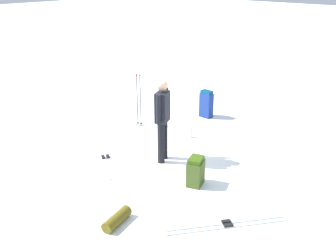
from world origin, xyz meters
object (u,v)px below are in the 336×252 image
at_px(ski_pair_far, 106,158).
at_px(ski_poles_planted_near, 139,98).
at_px(backpack_bright, 206,104).
at_px(sleeping_mat_rolled, 117,219).
at_px(ski_pair_near, 227,224).
at_px(thermos_bottle, 191,132).
at_px(backpack_large_dark, 196,171).
at_px(skier_standing, 162,116).

bearing_deg(ski_pair_far, ski_poles_planted_near, -65.78).
xyz_separation_m(backpack_bright, ski_poles_planted_near, (0.87, 1.60, 0.38)).
distance_m(ski_pair_far, sleeping_mat_rolled, 2.29).
bearing_deg(sleeping_mat_rolled, ski_pair_near, -139.04).
xyz_separation_m(ski_poles_planted_near, sleeping_mat_rolled, (-2.66, 3.06, -0.64)).
bearing_deg(backpack_bright, sleeping_mat_rolled, 110.94).
distance_m(backpack_bright, ski_poles_planted_near, 1.86).
distance_m(ski_pair_far, thermos_bottle, 2.12).
bearing_deg(backpack_large_dark, skier_standing, -16.15).
distance_m(ski_pair_far, backpack_large_dark, 2.09).
distance_m(ski_poles_planted_near, thermos_bottle, 1.58).
distance_m(ski_pair_far, ski_poles_planted_near, 2.04).
distance_m(ski_pair_near, ski_pair_far, 3.15).
xyz_separation_m(ski_pair_far, ski_poles_planted_near, (0.78, -1.74, 0.72)).
relative_size(skier_standing, backpack_bright, 2.35).
xyz_separation_m(skier_standing, ski_pair_far, (0.94, 0.73, -0.94)).
relative_size(backpack_large_dark, thermos_bottle, 2.08).
bearing_deg(thermos_bottle, ski_pair_far, 71.93).
distance_m(backpack_bright, sleeping_mat_rolled, 5.00).
distance_m(skier_standing, ski_poles_planted_near, 2.01).
bearing_deg(sleeping_mat_rolled, thermos_bottle, -69.97).
bearing_deg(ski_pair_near, ski_poles_planted_near, -26.48).
distance_m(skier_standing, backpack_bright, 2.81).
bearing_deg(backpack_bright, thermos_bottle, 113.18).
relative_size(ski_pair_near, backpack_large_dark, 3.01).
height_order(ski_pair_near, ski_pair_far, same).
xyz_separation_m(backpack_large_dark, sleeping_mat_rolled, (0.16, 1.73, -0.17)).
relative_size(ski_pair_near, sleeping_mat_rolled, 2.96).
relative_size(ski_pair_near, backpack_bright, 2.25).
bearing_deg(skier_standing, backpack_bright, -72.03).
height_order(skier_standing, ski_pair_far, skier_standing).
height_order(skier_standing, thermos_bottle, skier_standing).
bearing_deg(ski_poles_planted_near, backpack_bright, -118.57).
relative_size(ski_poles_planted_near, thermos_bottle, 5.06).
bearing_deg(backpack_bright, backpack_large_dark, 123.58).
bearing_deg(ski_pair_near, backpack_large_dark, -29.53).
distance_m(ski_poles_planted_near, sleeping_mat_rolled, 4.10).
xyz_separation_m(ski_pair_near, backpack_bright, (3.06, -3.56, 0.34)).
bearing_deg(ski_poles_planted_near, backpack_large_dark, 154.77).
xyz_separation_m(skier_standing, ski_poles_planted_near, (1.72, -1.01, -0.22)).
relative_size(skier_standing, backpack_large_dark, 3.15).
relative_size(backpack_bright, thermos_bottle, 2.79).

